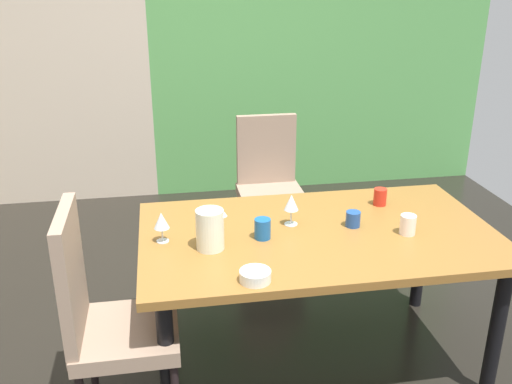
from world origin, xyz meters
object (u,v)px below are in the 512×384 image
wine_glass_north (291,203)px  pitcher_east (210,229)px  cup_rear (353,219)px  cup_near_shelf (408,225)px  chair_head_far (269,180)px  serving_bowl_left (255,276)px  dining_table (318,247)px  cup_center (263,229)px  wine_glass_west (161,221)px  chair_left_near (104,314)px  cup_front (380,197)px

wine_glass_north → pitcher_east: 0.46m
cup_rear → cup_near_shelf: size_ratio=0.80×
chair_head_far → pitcher_east: size_ratio=5.18×
serving_bowl_left → cup_near_shelf: (0.79, 0.31, 0.02)m
cup_rear → pitcher_east: 0.73m
dining_table → cup_center: 0.31m
cup_rear → wine_glass_north: bearing=166.3°
wine_glass_north → serving_bowl_left: (-0.27, -0.51, -0.09)m
wine_glass_west → dining_table: bearing=-1.7°
dining_table → cup_center: cup_center is taller
chair_left_near → cup_center: 0.80m
chair_head_far → chair_left_near: bearing=56.5°
chair_left_near → wine_glass_north: chair_left_near is taller
cup_center → cup_front: bearing=22.8°
chair_head_far → cup_rear: (0.18, -1.23, 0.24)m
chair_head_far → serving_bowl_left: bearing=77.0°
dining_table → chair_head_far: size_ratio=1.74×
dining_table → cup_near_shelf: size_ratio=17.85×
dining_table → pitcher_east: pitcher_east is taller
chair_head_far → wine_glass_north: bearing=84.2°
chair_head_far → cup_near_shelf: bearing=106.7°
cup_near_shelf → cup_center: size_ratio=0.98×
cup_center → chair_left_near: bearing=-161.3°
serving_bowl_left → cup_front: cup_front is taller
dining_table → serving_bowl_left: bearing=-133.3°
wine_glass_west → cup_near_shelf: (1.16, -0.12, -0.06)m
chair_left_near → chair_head_far: size_ratio=1.06×
chair_left_near → wine_glass_west: size_ratio=7.20×
cup_front → cup_center: size_ratio=0.93×
serving_bowl_left → cup_center: (0.10, 0.38, 0.03)m
dining_table → cup_near_shelf: bearing=-13.0°
chair_left_near → serving_bowl_left: chair_left_near is taller
cup_near_shelf → pitcher_east: (-0.94, 0.01, 0.05)m
chair_head_far → wine_glass_north: size_ratio=6.17×
cup_front → cup_rear: bearing=-134.4°
dining_table → cup_rear: (0.18, 0.03, 0.12)m
dining_table → wine_glass_west: size_ratio=11.78×
cup_near_shelf → cup_front: (0.00, 0.36, -0.00)m
cup_rear → wine_glass_west: bearing=-179.4°
chair_left_near → cup_center: (0.73, 0.25, 0.23)m
serving_bowl_left → wine_glass_west: bearing=130.5°
cup_near_shelf → wine_glass_west: bearing=174.2°
serving_bowl_left → chair_head_far: bearing=77.0°
cup_rear → cup_center: 0.47m
dining_table → chair_left_near: 1.05m
chair_left_near → chair_head_far: bearing=146.5°
cup_near_shelf → pitcher_east: 0.94m
serving_bowl_left → cup_near_shelf: size_ratio=1.35×
cup_rear → cup_center: size_ratio=0.78×
chair_left_near → serving_bowl_left: bearing=77.9°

